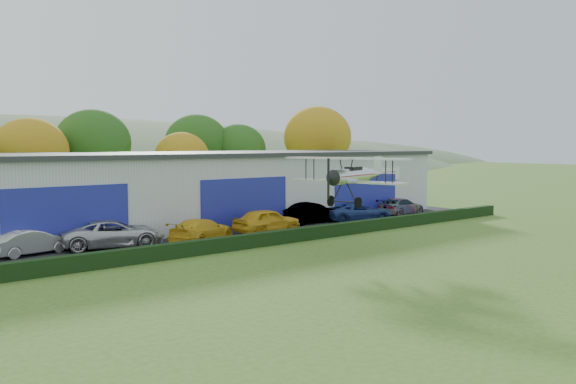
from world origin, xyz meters
TOP-DOWN VIEW (x-y plane):
  - ground at (0.00, 0.00)m, footprint 300.00×300.00m
  - apron at (3.00, 21.00)m, footprint 48.00×9.00m
  - hedge at (3.00, 16.20)m, footprint 46.00×0.60m
  - hangar at (5.00, 27.98)m, footprint 40.60×12.60m
  - tree_belt at (0.85, 40.62)m, footprint 75.70×13.22m
  - car_1 at (-9.05, 21.68)m, footprint 4.36×2.24m
  - car_2 at (-4.79, 21.01)m, footprint 6.19×4.06m
  - car_3 at (0.10, 19.50)m, footprint 5.23×3.80m
  - car_4 at (5.25, 19.81)m, footprint 4.88×2.19m
  - car_5 at (10.59, 21.61)m, footprint 4.77×1.67m
  - car_6 at (14.14, 20.02)m, footprint 5.58×3.96m
  - car_7 at (19.99, 20.79)m, footprint 4.86×2.31m
  - biplane at (5.09, 11.64)m, footprint 6.26×7.08m

SIDE VIEW (x-z plane):
  - ground at x=0.00m, z-range 0.00..0.00m
  - apron at x=3.00m, z-range 0.00..0.05m
  - hedge at x=3.00m, z-range 0.00..0.80m
  - car_7 at x=19.99m, z-range 0.05..1.42m
  - car_1 at x=-9.05m, z-range 0.05..1.42m
  - car_3 at x=0.10m, z-range 0.05..1.46m
  - car_6 at x=14.14m, z-range 0.05..1.46m
  - car_5 at x=10.59m, z-range 0.05..1.62m
  - car_2 at x=-4.79m, z-range 0.05..1.63m
  - car_4 at x=5.25m, z-range 0.05..1.68m
  - hangar at x=5.00m, z-range 0.01..5.31m
  - biplane at x=5.09m, z-range 2.96..5.61m
  - tree_belt at x=0.85m, z-range 0.55..10.67m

